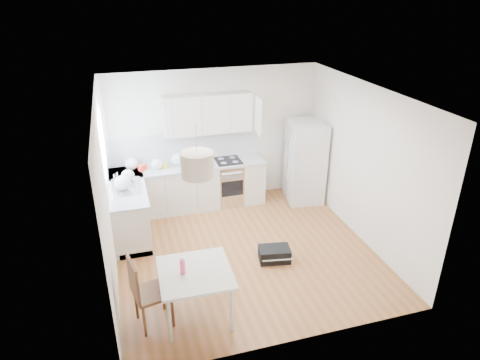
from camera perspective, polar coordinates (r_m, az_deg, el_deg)
The scene contains 29 objects.
floor at distance 7.37m, azimuth 0.63°, elevation -9.40°, with size 4.20×4.20×0.00m, color brown.
ceiling at distance 6.26m, azimuth 0.74°, elevation 11.49°, with size 4.20×4.20×0.00m, color white.
wall_back at distance 8.59m, azimuth -3.45°, elevation 5.80°, with size 4.20×4.20×0.00m, color silver.
wall_left at distance 6.46m, azimuth -17.43°, elevation -2.02°, with size 4.20×4.20×0.00m, color silver.
wall_right at distance 7.54m, azimuth 16.14°, elevation 2.06°, with size 4.20×4.20×0.00m, color silver.
window_glassblock at distance 7.37m, azimuth -17.81°, elevation 4.67°, with size 0.02×1.00×1.00m, color #BFE0F9.
cabinets_back at distance 8.56m, azimuth -6.74°, elevation -1.00°, with size 3.00×0.60×0.88m, color beige.
cabinets_left at distance 7.94m, azimuth -14.53°, elevation -3.86°, with size 0.60×1.80×0.88m, color beige.
counter_back at distance 8.37m, azimuth -6.90°, elevation 1.83°, with size 3.02×0.64×0.04m, color #B3B6B9.
counter_left at distance 7.73m, azimuth -14.89°, elevation -0.86°, with size 0.64×1.82×0.04m, color #B3B6B9.
backsplash_back at distance 8.52m, azimuth -7.35°, elevation 4.49°, with size 3.00×0.01×0.58m, color silver.
backsplash_left at distance 7.61m, azimuth -17.34°, elevation 0.98°, with size 0.01×1.80×0.58m, color silver.
upper_cabinets at distance 8.25m, azimuth -4.31°, elevation 8.80°, with size 1.70×0.32×0.75m, color beige.
range_oven at distance 8.70m, azimuth -1.56°, elevation -0.36°, with size 0.50×0.61×0.88m, color silver, non-canonical shape.
sink at distance 7.68m, azimuth -14.88°, elevation -0.92°, with size 0.50×0.80×0.16m, color silver, non-canonical shape.
refrigerator at distance 8.82m, azimuth 8.69°, elevation 2.46°, with size 0.80×0.83×1.66m, color silver, non-canonical shape.
dining_table at distance 5.75m, azimuth -5.99°, elevation -12.67°, with size 0.96×0.96×0.74m.
dining_chair at distance 5.82m, azimuth -11.60°, elevation -14.28°, with size 0.44×0.44×1.05m, color #492D16, non-canonical shape.
drink_bottle at distance 5.62m, azimuth -7.68°, elevation -11.19°, with size 0.07×0.07×0.24m, color #EA416F.
gym_bag at distance 7.10m, azimuth 4.61°, elevation -9.82°, with size 0.50×0.33×0.23m, color black.
pendant_lamp at distance 5.10m, azimuth -5.72°, elevation 2.05°, with size 0.40×0.40×0.31m, color #BAA88F.
grocery_bag_a at distance 8.32m, azimuth -14.26°, elevation 2.08°, with size 0.25×0.22×0.23m, color white.
grocery_bag_b at distance 8.24m, azimuth -11.00°, elevation 2.10°, with size 0.23×0.20×0.21m, color white.
grocery_bag_c at distance 8.36m, azimuth -8.34°, elevation 2.73°, with size 0.25×0.21×0.23m, color white.
grocery_bag_d at distance 7.87m, azimuth -14.73°, elevation 0.63°, with size 0.23×0.20×0.21m, color white.
grocery_bag_e at distance 7.54m, azimuth -15.42°, elevation -0.36°, with size 0.28×0.24×0.25m, color white.
snack_orange at distance 8.41m, azimuth -5.32°, elevation 2.56°, with size 0.15×0.09×0.10m, color orange.
snack_yellow at distance 8.29m, azimuth -10.13°, elevation 1.92°, with size 0.15×0.09×0.10m, color gold.
snack_red at distance 8.27m, azimuth -12.86°, elevation 1.63°, with size 0.15×0.10×0.11m, color red.
Camera 1 is at (-1.80, -5.82, 4.15)m, focal length 32.00 mm.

